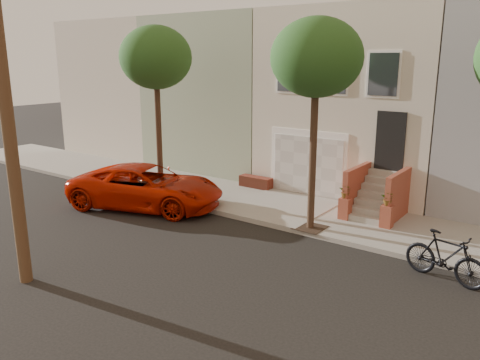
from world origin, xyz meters
The scene contains 7 objects.
ground centered at (0.00, 0.00, 0.00)m, with size 90.00×90.00×0.00m, color black.
sidewalk centered at (0.00, 5.35, 0.07)m, with size 40.00×3.70×0.15m, color gray.
house_row centered at (0.00, 11.19, 3.64)m, with size 33.10×11.70×7.00m.
tree_left centered at (-5.50, 3.90, 5.26)m, with size 2.70×2.57×6.30m.
tree_mid centered at (1.00, 3.90, 5.26)m, with size 2.70×2.57×6.30m.
pickup_truck centered at (-5.04, 2.72, 0.77)m, with size 2.56×5.54×1.54m, color #BC1700.
motorcycle centered at (5.24, 2.81, 0.62)m, with size 0.58×2.06×1.24m, color black.
Camera 1 is at (7.62, -8.87, 5.30)m, focal length 36.16 mm.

